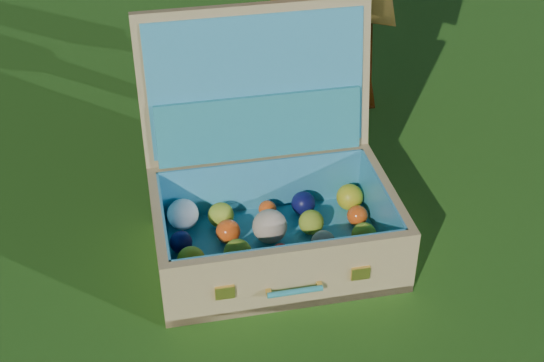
{
  "coord_description": "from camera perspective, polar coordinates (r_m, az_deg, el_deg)",
  "views": [
    {
      "loc": [
        -0.12,
        -1.13,
        1.1
      ],
      "look_at": [
        0.02,
        0.21,
        0.15
      ],
      "focal_mm": 50.0,
      "sensor_mm": 36.0,
      "label": 1
    }
  ],
  "objects": [
    {
      "name": "ground",
      "position": [
        1.58,
        -0.04,
        -9.1
      ],
      "size": [
        60.0,
        60.0,
        0.0
      ],
      "primitive_type": "plane",
      "color": "#215114",
      "rests_on": "ground"
    },
    {
      "name": "suitcase",
      "position": [
        1.66,
        -0.21,
        -0.44
      ],
      "size": [
        0.55,
        0.48,
        0.49
      ],
      "rotation": [
        0.0,
        0.0,
        0.09
      ],
      "color": "tan",
      "rests_on": "ground"
    }
  ]
}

